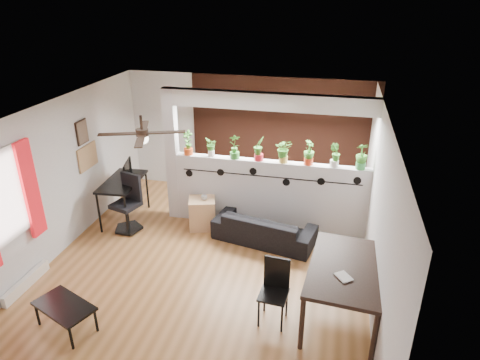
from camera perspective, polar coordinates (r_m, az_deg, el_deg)
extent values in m
cube|color=brown|center=(7.36, -4.40, -11.45)|extent=(6.30, 7.10, 0.10)
cube|color=#B7B7BA|center=(9.37, 0.75, 6.01)|extent=(6.30, 0.04, 2.90)
cube|color=#B7B7BA|center=(4.38, -17.27, -19.21)|extent=(6.30, 0.04, 2.90)
cube|color=#B7B7BA|center=(7.81, -23.43, 0.08)|extent=(0.04, 7.10, 2.90)
cube|color=#B7B7BA|center=(6.44, 18.15, -4.20)|extent=(0.04, 7.10, 2.90)
cube|color=white|center=(6.19, -5.20, 9.30)|extent=(6.30, 7.10, 0.10)
cube|color=#BCBCC1|center=(8.09, 3.99, -1.93)|extent=(3.60, 0.18, 1.35)
cube|color=silver|center=(7.47, 4.38, 10.37)|extent=(3.60, 0.18, 0.30)
cube|color=#BCBCC1|center=(8.31, -9.01, 3.26)|extent=(0.22, 0.20, 2.60)
cube|color=brown|center=(9.20, 5.58, 5.54)|extent=(3.90, 0.05, 2.60)
cube|color=black|center=(7.83, 3.96, 0.43)|extent=(3.31, 0.01, 0.02)
cylinder|color=black|center=(8.22, -6.78, 0.89)|extent=(0.14, 0.01, 0.14)
cylinder|color=black|center=(8.01, -2.62, 1.03)|extent=(0.14, 0.01, 0.14)
cylinder|color=black|center=(7.85, 1.74, 1.17)|extent=(0.14, 0.01, 0.14)
cylinder|color=black|center=(7.83, 6.18, -0.32)|extent=(0.14, 0.01, 0.14)
cylinder|color=black|center=(7.76, 10.75, -0.20)|extent=(0.14, 0.01, 0.14)
cylinder|color=black|center=(7.74, 15.37, -0.08)|extent=(0.14, 0.01, 0.14)
cube|color=white|center=(6.87, -29.14, -2.06)|extent=(0.02, 0.95, 1.25)
cube|color=silver|center=(6.86, -29.04, -2.07)|extent=(0.04, 1.05, 1.35)
cube|color=red|center=(7.21, -26.15, -1.13)|extent=(0.06, 0.30, 1.55)
cube|color=silver|center=(7.53, -26.60, -12.12)|extent=(0.08, 1.00, 0.18)
cube|color=#A3784E|center=(8.49, -19.65, 2.92)|extent=(0.03, 0.60, 0.45)
cube|color=#8C7259|center=(8.29, -20.31, 6.01)|extent=(0.03, 0.30, 0.40)
cube|color=black|center=(8.29, -20.34, 6.01)|extent=(0.02, 0.34, 0.44)
cylinder|color=black|center=(6.25, -13.05, 7.50)|extent=(0.04, 0.04, 0.20)
cylinder|color=black|center=(6.29, -12.93, 6.20)|extent=(0.18, 0.18, 0.10)
sphere|color=white|center=(6.32, -12.85, 5.42)|extent=(0.17, 0.17, 0.17)
cube|color=black|center=(6.27, -9.81, 6.30)|extent=(0.55, 0.29, 0.01)
cube|color=black|center=(6.62, -12.67, 7.02)|extent=(0.29, 0.55, 0.01)
cube|color=black|center=(6.34, -15.98, 5.91)|extent=(0.55, 0.29, 0.01)
cube|color=black|center=(5.98, -13.19, 5.10)|extent=(0.29, 0.55, 0.01)
cylinder|color=#CD4618|center=(8.16, -6.90, 3.82)|extent=(0.17, 0.17, 0.12)
imported|color=#24611B|center=(8.08, -6.98, 5.31)|extent=(0.25, 0.21, 0.37)
cylinder|color=white|center=(8.02, -3.85, 3.58)|extent=(0.12, 0.12, 0.12)
imported|color=#24611B|center=(7.96, -3.89, 4.73)|extent=(0.18, 0.20, 0.26)
cylinder|color=#31802E|center=(7.91, -0.71, 3.33)|extent=(0.17, 0.17, 0.12)
imported|color=#24611B|center=(7.83, -0.72, 4.86)|extent=(0.29, 0.25, 0.37)
cylinder|color=red|center=(7.82, 2.51, 3.07)|extent=(0.17, 0.17, 0.12)
imported|color=#24611B|center=(7.75, 2.54, 4.57)|extent=(0.30, 0.30, 0.36)
cylinder|color=#DDBC4E|center=(7.76, 5.79, 2.78)|extent=(0.16, 0.16, 0.12)
imported|color=#24611B|center=(7.69, 5.85, 4.23)|extent=(0.25, 0.21, 0.34)
cylinder|color=red|center=(7.73, 9.11, 2.49)|extent=(0.16, 0.16, 0.12)
imported|color=#24611B|center=(7.65, 9.21, 3.97)|extent=(0.23, 0.27, 0.35)
cylinder|color=silver|center=(7.72, 12.45, 2.18)|extent=(0.15, 0.15, 0.12)
imported|color=#24611B|center=(7.64, 12.58, 3.58)|extent=(0.26, 0.24, 0.32)
cylinder|color=green|center=(7.73, 15.78, 1.87)|extent=(0.17, 0.17, 0.12)
imported|color=#24611B|center=(7.65, 15.97, 3.41)|extent=(0.30, 0.27, 0.36)
imported|color=black|center=(7.80, 3.24, -6.46)|extent=(1.84, 1.02, 0.51)
cube|color=tan|center=(8.22, -5.04, -4.44)|extent=(0.59, 0.56, 0.60)
imported|color=gray|center=(8.05, -4.79, -2.33)|extent=(0.15, 0.15, 0.09)
cube|color=black|center=(8.54, -15.45, -0.20)|extent=(0.69, 1.21, 0.04)
cylinder|color=black|center=(8.40, -18.28, -4.25)|extent=(0.04, 0.04, 0.81)
cylinder|color=black|center=(8.17, -14.91, -4.61)|extent=(0.04, 0.04, 0.81)
cylinder|color=black|center=(9.27, -15.35, -1.09)|extent=(0.04, 0.04, 0.81)
cylinder|color=black|center=(9.07, -12.26, -1.34)|extent=(0.04, 0.04, 0.81)
imported|color=black|center=(8.61, -15.09, 0.89)|extent=(0.33, 0.13, 0.18)
cylinder|color=black|center=(8.49, -14.64, -6.22)|extent=(0.56, 0.56, 0.04)
cylinder|color=black|center=(8.37, -14.81, -4.81)|extent=(0.06, 0.06, 0.48)
cube|color=black|center=(8.25, -15.00, -3.24)|extent=(0.56, 0.56, 0.08)
cube|color=black|center=(8.25, -14.25, -0.80)|extent=(0.43, 0.18, 0.52)
cube|color=black|center=(5.98, 13.96, -11.35)|extent=(1.08, 1.64, 0.06)
cylinder|color=black|center=(5.69, 8.24, -18.46)|extent=(0.07, 0.07, 0.80)
cylinder|color=black|center=(5.68, 17.43, -19.68)|extent=(0.07, 0.07, 0.80)
cylinder|color=black|center=(6.85, 10.49, -10.26)|extent=(0.07, 0.07, 0.80)
cylinder|color=black|center=(6.84, 17.84, -11.21)|extent=(0.07, 0.07, 0.80)
imported|color=gray|center=(5.71, 12.97, -12.67)|extent=(0.26, 0.27, 0.02)
cube|color=black|center=(5.99, 4.49, -15.02)|extent=(0.41, 0.41, 0.03)
cube|color=black|center=(5.97, 4.95, -12.17)|extent=(0.36, 0.06, 0.48)
cube|color=black|center=(6.05, 2.51, -17.33)|extent=(0.03, 0.03, 0.45)
cube|color=black|center=(6.00, 5.61, -17.87)|extent=(0.03, 0.03, 0.45)
cube|color=black|center=(6.14, 3.35, -13.78)|extent=(0.03, 0.03, 0.92)
cube|color=black|center=(6.09, 6.36, -14.28)|extent=(0.03, 0.03, 0.92)
cube|color=black|center=(6.37, -22.42, -15.28)|extent=(0.95, 0.74, 0.04)
cylinder|color=black|center=(6.70, -25.41, -15.88)|extent=(0.04, 0.04, 0.35)
cylinder|color=black|center=(6.17, -21.59, -19.02)|extent=(0.04, 0.04, 0.35)
cylinder|color=black|center=(6.83, -22.62, -14.45)|extent=(0.04, 0.04, 0.35)
cylinder|color=black|center=(6.31, -18.65, -17.34)|extent=(0.04, 0.04, 0.35)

